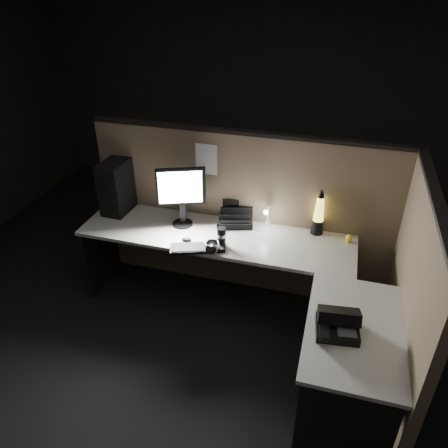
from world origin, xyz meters
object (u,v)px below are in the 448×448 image
(desk_phone, at_px, (337,323))
(monitor, at_px, (181,191))
(lava_lamp, at_px, (319,216))
(pc_tower, at_px, (120,184))
(keyboard, at_px, (198,248))

(desk_phone, bearing_deg, monitor, 138.55)
(monitor, relative_size, lava_lamp, 1.33)
(monitor, bearing_deg, pc_tower, 146.90)
(monitor, bearing_deg, keyboard, -74.94)
(pc_tower, relative_size, lava_lamp, 1.21)
(keyboard, distance_m, desk_phone, 1.27)
(keyboard, height_order, desk_phone, desk_phone)
(keyboard, bearing_deg, lava_lamp, 9.77)
(monitor, height_order, lava_lamp, monitor)
(pc_tower, bearing_deg, keyboard, -24.55)
(keyboard, bearing_deg, monitor, 106.64)
(monitor, bearing_deg, desk_phone, -56.18)
(lava_lamp, bearing_deg, keyboard, -150.34)
(lava_lamp, height_order, desk_phone, lava_lamp)
(keyboard, bearing_deg, pc_tower, 132.36)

